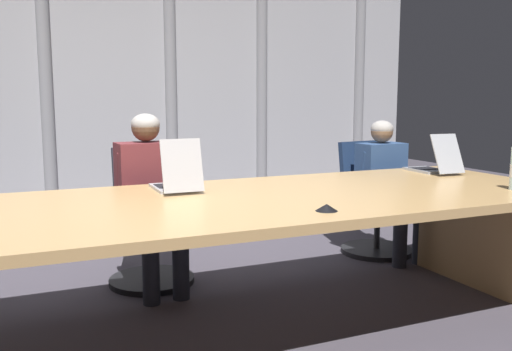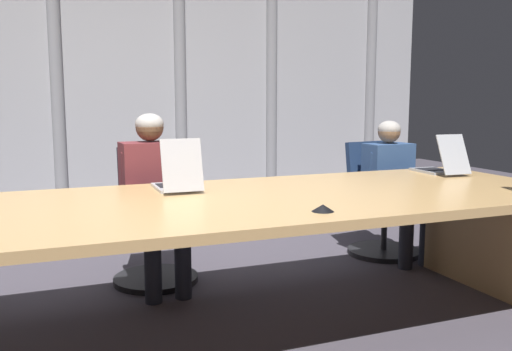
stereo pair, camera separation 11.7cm
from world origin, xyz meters
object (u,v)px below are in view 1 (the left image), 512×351
person_center (388,180)px  laptop_left_mid (176,181)px  laptop_center (433,165)px  office_chair_center (373,211)px  office_chair_left_mid (149,232)px  person_left_mid (151,190)px  conference_mic_left_side (327,207)px

person_center → laptop_left_mid: bearing=-77.8°
laptop_center → office_chair_center: bearing=7.5°
office_chair_left_mid → office_chair_center: size_ratio=1.02×
office_chair_center → office_chair_left_mid: bearing=-98.0°
laptop_center → person_left_mid: 2.06m
laptop_center → conference_mic_left_side: laptop_center is taller
office_chair_left_mid → person_center: size_ratio=0.85×
person_left_mid → conference_mic_left_side: (0.54, -1.39, 0.09)m
person_center → office_chair_center: bearing=-177.4°
office_chair_left_mid → person_center: 1.96m
laptop_left_mid → person_center: (1.92, 0.51, -0.18)m
laptop_left_mid → person_center: bearing=-74.4°
office_chair_center → conference_mic_left_side: size_ratio=8.51×
laptop_left_mid → person_left_mid: bearing=4.7°
office_chair_left_mid → person_left_mid: 0.36m
laptop_center → person_center: person_center is taller
laptop_left_mid → office_chair_left_mid: laptop_left_mid is taller
office_chair_center → conference_mic_left_side: office_chair_center is taller
office_chair_left_mid → conference_mic_left_side: 1.69m
laptop_center → person_center: bearing=7.3°
office_chair_left_mid → person_left_mid: bearing=-5.1°
office_chair_left_mid → office_chair_center: bearing=91.3°
office_chair_left_mid → conference_mic_left_side: office_chair_left_mid is taller
office_chair_center → conference_mic_left_side: (-1.40, -1.54, 0.42)m
laptop_left_mid → person_left_mid: person_left_mid is taller
conference_mic_left_side → person_left_mid: bearing=111.3°
office_chair_left_mid → laptop_center: bearing=73.1°
person_left_mid → conference_mic_left_side: 1.50m
laptop_left_mid → office_chair_left_mid: (-0.02, 0.67, -0.46)m
laptop_left_mid → person_center: 1.99m
laptop_center → office_chair_center: (-0.05, 0.65, -0.46)m
laptop_center → office_chair_left_mid: size_ratio=0.47×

